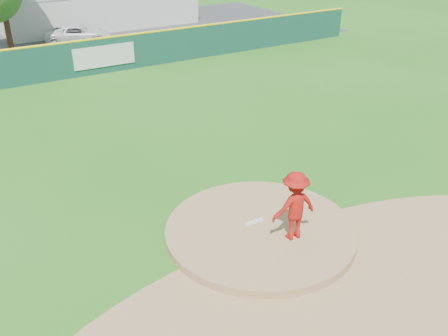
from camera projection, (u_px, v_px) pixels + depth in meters
ground at (260, 234)px, 14.50m from camera, size 120.00×120.00×0.00m
pitchers_mound at (260, 234)px, 14.50m from camera, size 5.50×5.50×0.50m
pitching_rubber at (254, 222)px, 14.60m from camera, size 0.60×0.15×0.04m
infield_dirt_arc at (331, 294)px, 12.23m from camera, size 15.40×15.40×0.01m
parking_lot at (37, 45)px, 34.91m from camera, size 44.00×16.00×0.02m
pitcher at (294, 206)px, 13.52m from camera, size 1.37×0.88×2.02m
van at (78, 34)px, 35.07m from camera, size 4.93×3.29×1.26m
pool_building_grp at (94, 3)px, 40.72m from camera, size 15.20×8.20×3.31m
fence_banners at (6, 70)px, 25.94m from camera, size 14.27×0.04×1.20m
outfield_fence at (73, 59)px, 27.61m from camera, size 40.00×0.14×2.07m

